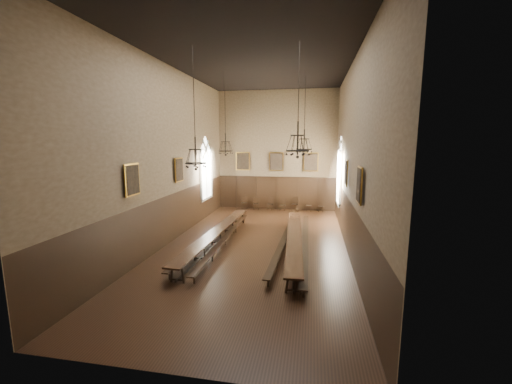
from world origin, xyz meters
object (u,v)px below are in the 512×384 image
(table_left, at_px, (217,238))
(bench_right_outer, at_px, (305,244))
(chair_2, at_px, (256,206))
(chandelier_front_left, at_px, (196,156))
(chandelier_back_right, at_px, (304,144))
(chair_1, at_px, (244,205))
(table_right, at_px, (294,243))
(chair_3, at_px, (270,206))
(chair_5, at_px, (295,207))
(chair_7, at_px, (321,208))
(bench_right_inner, at_px, (284,242))
(bench_left_outer, at_px, (207,239))
(chandelier_back_left, at_px, (226,145))
(chandelier_front_right, at_px, (298,144))
(bench_left_inner, at_px, (226,240))
(chair_6, at_px, (309,208))
(chair_4, at_px, (283,207))

(table_left, height_order, bench_right_outer, table_left)
(chair_2, height_order, chandelier_front_left, chandelier_front_left)
(table_left, xyz_separation_m, chandelier_front_left, (-0.15, -2.20, 4.23))
(table_left, relative_size, chandelier_back_right, 2.25)
(chandelier_back_right, bearing_deg, chair_1, 129.45)
(table_right, bearing_deg, chair_3, 104.99)
(chair_5, distance_m, chandelier_back_right, 7.44)
(chair_7, height_order, chandelier_front_left, chandelier_front_left)
(chair_1, relative_size, chandelier_back_right, 0.23)
(table_right, distance_m, bench_right_inner, 0.66)
(chair_2, xyz_separation_m, chandelier_back_right, (3.72, -5.64, 4.78))
(bench_left_outer, height_order, chair_5, chair_5)
(chandelier_back_left, bearing_deg, chandelier_back_right, 6.47)
(table_left, distance_m, chandelier_front_right, 6.57)
(chandelier_front_left, bearing_deg, chair_7, 63.09)
(chandelier_back_right, bearing_deg, chair_3, 114.73)
(bench_right_inner, xyz_separation_m, chair_7, (1.98, 8.40, -0.01))
(bench_right_outer, xyz_separation_m, chandelier_back_left, (-4.61, 2.46, 4.69))
(bench_left_inner, relative_size, chair_6, 10.67)
(chair_3, height_order, chair_6, chair_3)
(bench_left_outer, bearing_deg, table_right, -1.51)
(chandelier_back_left, bearing_deg, chandelier_front_left, -89.77)
(bench_right_inner, xyz_separation_m, chair_1, (-3.84, 8.38, 0.03))
(chair_2, height_order, chair_7, chair_2)
(bench_right_outer, relative_size, chair_4, 12.05)
(chair_5, bearing_deg, chair_2, -162.86)
(chair_1, xyz_separation_m, chair_3, (2.01, 0.07, -0.02))
(chair_5, relative_size, chandelier_front_left, 0.21)
(chair_3, height_order, chair_5, chair_5)
(chair_5, distance_m, chair_6, 1.05)
(bench_right_outer, height_order, chair_2, chair_2)
(bench_left_outer, height_order, chandelier_back_left, chandelier_back_left)
(bench_left_inner, bearing_deg, bench_left_outer, -177.64)
(bench_right_outer, distance_m, chandelier_back_left, 7.03)
(chair_2, height_order, chandelier_back_left, chandelier_back_left)
(bench_left_inner, distance_m, bench_right_outer, 3.99)
(bench_left_outer, distance_m, chandelier_front_right, 7.01)
(bench_left_inner, xyz_separation_m, chair_4, (2.07, 8.59, -0.02))
(chair_1, bearing_deg, chair_6, -13.51)
(bench_left_outer, distance_m, chair_2, 8.68)
(table_right, relative_size, chair_3, 10.50)
(chair_2, bearing_deg, chair_3, -9.88)
(bench_right_inner, distance_m, chandelier_back_right, 5.57)
(chair_3, height_order, chandelier_front_left, chandelier_front_left)
(bench_left_outer, xyz_separation_m, chair_7, (5.92, 8.65, -0.00))
(chair_6, bearing_deg, chair_3, -178.86)
(table_right, relative_size, chandelier_front_left, 2.03)
(bench_right_inner, xyz_separation_m, chair_5, (0.05, 8.42, 0.04))
(bench_left_outer, relative_size, chair_6, 10.17)
(chair_4, height_order, chair_6, chair_6)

